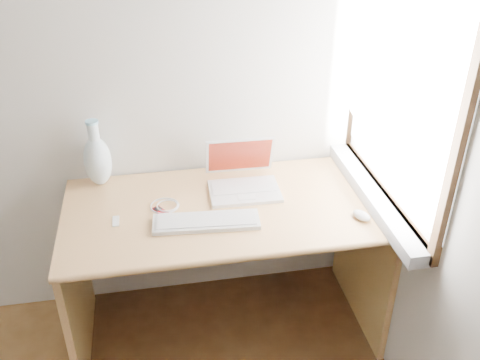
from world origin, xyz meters
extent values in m
cube|color=white|center=(1.75, 1.30, 1.32)|extent=(0.01, 0.90, 1.00)
cube|color=gray|center=(1.69, 1.30, 0.79)|extent=(0.10, 0.96, 0.06)
cube|color=white|center=(1.67, 1.30, 1.35)|extent=(0.02, 0.84, 0.92)
cube|color=#DCB76B|center=(1.03, 1.38, 0.74)|extent=(1.43, 0.72, 0.03)
cube|color=#DCB76B|center=(0.33, 1.38, 0.36)|extent=(0.03, 0.68, 0.73)
cube|color=#DCB76B|center=(1.73, 1.38, 0.36)|extent=(0.03, 0.68, 0.73)
cube|color=#DCB76B|center=(1.03, 1.72, 0.48)|extent=(1.37, 0.03, 0.49)
cube|color=white|center=(1.14, 1.47, 0.76)|extent=(0.33, 0.23, 0.02)
cube|color=silver|center=(1.14, 1.47, 0.77)|extent=(0.30, 0.13, 0.00)
cube|color=white|center=(1.14, 1.59, 0.87)|extent=(0.33, 0.09, 0.21)
cube|color=maroon|center=(1.14, 1.59, 0.87)|extent=(0.30, 0.07, 0.18)
cube|color=white|center=(0.93, 1.26, 0.77)|extent=(0.46, 0.17, 0.02)
cube|color=silver|center=(0.93, 1.26, 0.78)|extent=(0.43, 0.14, 0.00)
ellipsoid|color=white|center=(1.59, 1.18, 0.77)|extent=(0.09, 0.11, 0.03)
cube|color=#B00C16|center=(0.74, 1.38, 0.76)|extent=(0.07, 0.09, 0.01)
cube|color=black|center=(0.74, 1.38, 0.76)|extent=(0.04, 0.04, 0.00)
torus|color=white|center=(0.77, 1.42, 0.76)|extent=(0.13, 0.13, 0.01)
cube|color=white|center=(0.55, 1.34, 0.76)|extent=(0.03, 0.08, 0.01)
ellipsoid|color=white|center=(0.48, 1.67, 0.88)|extent=(0.13, 0.13, 0.24)
cylinder|color=white|center=(0.48, 1.67, 1.03)|extent=(0.05, 0.05, 0.10)
cylinder|color=#9BDEF9|center=(0.48, 1.67, 1.08)|extent=(0.06, 0.06, 0.01)
camera|label=1|loc=(0.75, -0.59, 2.08)|focal=40.00mm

